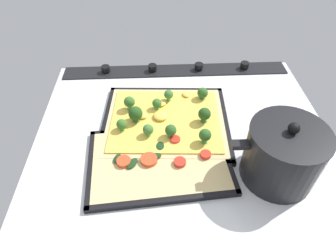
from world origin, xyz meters
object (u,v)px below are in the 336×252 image
broccoli_pizza (165,119)px  cooking_pot (283,154)px  baking_tray_front (165,123)px  baking_tray_back (159,162)px  veggie_pizza_back (159,160)px

broccoli_pizza → cooking_pot: (-25.08, 18.21, 5.19)cm
baking_tray_front → baking_tray_back: 13.79cm
broccoli_pizza → veggie_pizza_back: bearing=81.1°
broccoli_pizza → baking_tray_back: 13.88cm
baking_tray_front → broccoli_pizza: bearing=-26.7°
baking_tray_front → cooking_pot: bearing=144.0°
baking_tray_back → veggie_pizza_back: size_ratio=1.08×
baking_tray_back → baking_tray_front: bearing=-98.9°
baking_tray_front → veggie_pizza_back: size_ratio=1.08×
baking_tray_back → veggie_pizza_back: (0.07, -0.04, 0.67)cm
baking_tray_back → cooking_pot: size_ratio=1.50×
veggie_pizza_back → baking_tray_front: bearing=-99.1°
veggie_pizza_back → broccoli_pizza: bearing=-98.9°
broccoli_pizza → baking_tray_back: (2.08, 13.65, -1.43)cm
baking_tray_front → broccoli_pizza: size_ratio=1.08×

